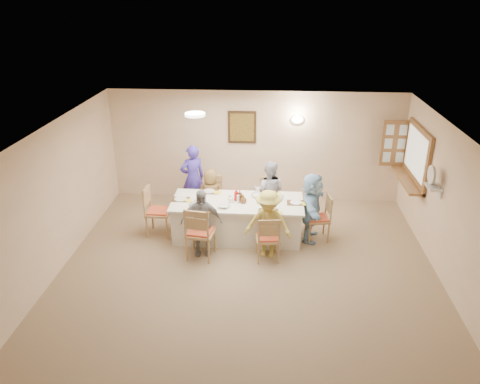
# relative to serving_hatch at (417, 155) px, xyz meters

# --- Properties ---
(ground) EXTENTS (7.00, 7.00, 0.00)m
(ground) POSITION_rel_serving_hatch_xyz_m (-3.21, -2.40, -1.50)
(ground) COLOR #9F825A
(room_walls) EXTENTS (7.00, 7.00, 7.00)m
(room_walls) POSITION_rel_serving_hatch_xyz_m (-3.21, -2.40, 0.01)
(room_walls) COLOR beige
(room_walls) RESTS_ON ground
(wall_picture) EXTENTS (0.62, 0.05, 0.72)m
(wall_picture) POSITION_rel_serving_hatch_xyz_m (-3.51, 1.06, 0.20)
(wall_picture) COLOR #3D2615
(wall_picture) RESTS_ON room_walls
(wall_sconce) EXTENTS (0.26, 0.09, 0.18)m
(wall_sconce) POSITION_rel_serving_hatch_xyz_m (-2.31, 1.04, 0.40)
(wall_sconce) COLOR white
(wall_sconce) RESTS_ON room_walls
(ceiling_light) EXTENTS (0.36, 0.36, 0.05)m
(ceiling_light) POSITION_rel_serving_hatch_xyz_m (-4.21, -0.90, 0.97)
(ceiling_light) COLOR white
(ceiling_light) RESTS_ON room_walls
(serving_hatch) EXTENTS (0.06, 1.50, 1.15)m
(serving_hatch) POSITION_rel_serving_hatch_xyz_m (0.00, 0.00, 0.00)
(serving_hatch) COLOR olive
(serving_hatch) RESTS_ON room_walls
(hatch_sill) EXTENTS (0.30, 1.50, 0.05)m
(hatch_sill) POSITION_rel_serving_hatch_xyz_m (-0.12, 0.00, -0.53)
(hatch_sill) COLOR olive
(hatch_sill) RESTS_ON room_walls
(shutter_door) EXTENTS (0.55, 0.04, 1.00)m
(shutter_door) POSITION_rel_serving_hatch_xyz_m (-0.26, 0.76, 0.00)
(shutter_door) COLOR olive
(shutter_door) RESTS_ON room_walls
(fan_shelf) EXTENTS (0.22, 0.36, 0.03)m
(fan_shelf) POSITION_rel_serving_hatch_xyz_m (-0.08, -1.35, -0.10)
(fan_shelf) COLOR white
(fan_shelf) RESTS_ON room_walls
(desk_fan) EXTENTS (0.30, 0.30, 0.28)m
(desk_fan) POSITION_rel_serving_hatch_xyz_m (-0.11, -1.35, 0.05)
(desk_fan) COLOR #A5A5A8
(desk_fan) RESTS_ON fan_shelf
(dining_table) EXTENTS (2.52, 1.07, 0.76)m
(dining_table) POSITION_rel_serving_hatch_xyz_m (-3.48, -0.78, -1.12)
(dining_table) COLOR white
(dining_table) RESTS_ON ground
(chair_back_left) EXTENTS (0.46, 0.46, 0.90)m
(chair_back_left) POSITION_rel_serving_hatch_xyz_m (-4.08, 0.02, -1.05)
(chair_back_left) COLOR tan
(chair_back_left) RESTS_ON ground
(chair_back_right) EXTENTS (0.43, 0.43, 0.89)m
(chair_back_right) POSITION_rel_serving_hatch_xyz_m (-2.88, 0.02, -1.06)
(chair_back_right) COLOR tan
(chair_back_right) RESTS_ON ground
(chair_front_left) EXTENTS (0.56, 0.56, 1.03)m
(chair_front_left) POSITION_rel_serving_hatch_xyz_m (-4.08, -1.58, -0.99)
(chair_front_left) COLOR tan
(chair_front_left) RESTS_ON ground
(chair_front_right) EXTENTS (0.48, 0.48, 0.89)m
(chair_front_right) POSITION_rel_serving_hatch_xyz_m (-2.88, -1.58, -1.06)
(chair_front_right) COLOR tan
(chair_front_right) RESTS_ON ground
(chair_left_end) EXTENTS (0.50, 0.50, 1.00)m
(chair_left_end) POSITION_rel_serving_hatch_xyz_m (-5.03, -0.78, -1.00)
(chair_left_end) COLOR tan
(chair_left_end) RESTS_ON ground
(chair_right_end) EXTENTS (0.50, 0.50, 0.92)m
(chair_right_end) POSITION_rel_serving_hatch_xyz_m (-1.93, -0.78, -1.04)
(chair_right_end) COLOR tan
(chair_right_end) RESTS_ON ground
(diner_back_left) EXTENTS (0.60, 0.44, 1.13)m
(diner_back_left) POSITION_rel_serving_hatch_xyz_m (-4.08, -0.10, -0.93)
(diner_back_left) COLOR brown
(diner_back_left) RESTS_ON ground
(diner_back_right) EXTENTS (0.80, 0.70, 1.35)m
(diner_back_right) POSITION_rel_serving_hatch_xyz_m (-2.88, -0.10, -0.83)
(diner_back_right) COLOR #B4B1C3
(diner_back_right) RESTS_ON ground
(diner_front_left) EXTENTS (0.84, 0.54, 1.28)m
(diner_front_left) POSITION_rel_serving_hatch_xyz_m (-4.08, -1.46, -0.86)
(diner_front_left) COLOR gray
(diner_front_left) RESTS_ON ground
(diner_front_right) EXTENTS (0.96, 0.71, 1.29)m
(diner_front_right) POSITION_rel_serving_hatch_xyz_m (-2.88, -1.46, -0.86)
(diner_front_right) COLOR #D1BE50
(diner_front_right) RESTS_ON ground
(diner_right_end) EXTENTS (1.38, 0.75, 1.36)m
(diner_right_end) POSITION_rel_serving_hatch_xyz_m (-2.06, -0.78, -0.82)
(diner_right_end) COLOR #9DCAEE
(diner_right_end) RESTS_ON ground
(caregiver) EXTENTS (0.84, 0.80, 1.49)m
(caregiver) POSITION_rel_serving_hatch_xyz_m (-4.53, 0.37, -0.76)
(caregiver) COLOR #4434BC
(caregiver) RESTS_ON ground
(placemat_fl) EXTENTS (0.33, 0.24, 0.01)m
(placemat_fl) POSITION_rel_serving_hatch_xyz_m (-4.08, -1.20, -0.74)
(placemat_fl) COLOR #472B19
(placemat_fl) RESTS_ON dining_table
(plate_fl) EXTENTS (0.23, 0.23, 0.01)m
(plate_fl) POSITION_rel_serving_hatch_xyz_m (-4.08, -1.20, -0.73)
(plate_fl) COLOR white
(plate_fl) RESTS_ON dining_table
(napkin_fl) EXTENTS (0.13, 0.13, 0.01)m
(napkin_fl) POSITION_rel_serving_hatch_xyz_m (-3.90, -1.25, -0.73)
(napkin_fl) COLOR yellow
(napkin_fl) RESTS_ON dining_table
(placemat_fr) EXTENTS (0.37, 0.27, 0.01)m
(placemat_fr) POSITION_rel_serving_hatch_xyz_m (-2.88, -1.20, -0.74)
(placemat_fr) COLOR #472B19
(placemat_fr) RESTS_ON dining_table
(plate_fr) EXTENTS (0.24, 0.24, 0.01)m
(plate_fr) POSITION_rel_serving_hatch_xyz_m (-2.88, -1.20, -0.73)
(plate_fr) COLOR white
(plate_fr) RESTS_ON dining_table
(napkin_fr) EXTENTS (0.15, 0.15, 0.01)m
(napkin_fr) POSITION_rel_serving_hatch_xyz_m (-2.70, -1.25, -0.73)
(napkin_fr) COLOR yellow
(napkin_fr) RESTS_ON dining_table
(placemat_bl) EXTENTS (0.38, 0.28, 0.01)m
(placemat_bl) POSITION_rel_serving_hatch_xyz_m (-4.08, -0.36, -0.74)
(placemat_bl) COLOR #472B19
(placemat_bl) RESTS_ON dining_table
(plate_bl) EXTENTS (0.23, 0.23, 0.01)m
(plate_bl) POSITION_rel_serving_hatch_xyz_m (-4.08, -0.36, -0.73)
(plate_bl) COLOR white
(plate_bl) RESTS_ON dining_table
(napkin_bl) EXTENTS (0.14, 0.14, 0.01)m
(napkin_bl) POSITION_rel_serving_hatch_xyz_m (-3.90, -0.41, -0.73)
(napkin_bl) COLOR yellow
(napkin_bl) RESTS_ON dining_table
(placemat_br) EXTENTS (0.36, 0.27, 0.01)m
(placemat_br) POSITION_rel_serving_hatch_xyz_m (-2.88, -0.36, -0.74)
(placemat_br) COLOR #472B19
(placemat_br) RESTS_ON dining_table
(plate_br) EXTENTS (0.23, 0.23, 0.01)m
(plate_br) POSITION_rel_serving_hatch_xyz_m (-2.88, -0.36, -0.73)
(plate_br) COLOR white
(plate_br) RESTS_ON dining_table
(napkin_br) EXTENTS (0.13, 0.13, 0.01)m
(napkin_br) POSITION_rel_serving_hatch_xyz_m (-2.70, -0.41, -0.73)
(napkin_br) COLOR yellow
(napkin_br) RESTS_ON dining_table
(placemat_le) EXTENTS (0.33, 0.25, 0.01)m
(placemat_le) POSITION_rel_serving_hatch_xyz_m (-4.58, -0.78, -0.74)
(placemat_le) COLOR #472B19
(placemat_le) RESTS_ON dining_table
(plate_le) EXTENTS (0.24, 0.24, 0.02)m
(plate_le) POSITION_rel_serving_hatch_xyz_m (-4.58, -0.78, -0.73)
(plate_le) COLOR white
(plate_le) RESTS_ON dining_table
(napkin_le) EXTENTS (0.14, 0.14, 0.01)m
(napkin_le) POSITION_rel_serving_hatch_xyz_m (-4.40, -0.83, -0.73)
(napkin_le) COLOR yellow
(napkin_le) RESTS_ON dining_table
(placemat_re) EXTENTS (0.35, 0.26, 0.01)m
(placemat_re) POSITION_rel_serving_hatch_xyz_m (-2.36, -0.78, -0.74)
(placemat_re) COLOR #472B19
(placemat_re) RESTS_ON dining_table
(plate_re) EXTENTS (0.23, 0.23, 0.01)m
(plate_re) POSITION_rel_serving_hatch_xyz_m (-2.36, -0.78, -0.73)
(plate_re) COLOR white
(plate_re) RESTS_ON dining_table
(napkin_re) EXTENTS (0.14, 0.14, 0.01)m
(napkin_re) POSITION_rel_serving_hatch_xyz_m (-2.18, -0.83, -0.73)
(napkin_re) COLOR yellow
(napkin_re) RESTS_ON dining_table
(teacup_a) EXTENTS (0.16, 0.16, 0.08)m
(teacup_a) POSITION_rel_serving_hatch_xyz_m (-4.30, -1.12, -0.70)
(teacup_a) COLOR white
(teacup_a) RESTS_ON dining_table
(teacup_b) EXTENTS (0.09, 0.09, 0.09)m
(teacup_b) POSITION_rel_serving_hatch_xyz_m (-3.09, -0.29, -0.70)
(teacup_b) COLOR white
(teacup_b) RESTS_ON dining_table
(bowl_a) EXTENTS (0.23, 0.23, 0.05)m
(bowl_a) POSITION_rel_serving_hatch_xyz_m (-3.71, -1.07, -0.71)
(bowl_a) COLOR white
(bowl_a) RESTS_ON dining_table
(bowl_b) EXTENTS (0.23, 0.23, 0.07)m
(bowl_b) POSITION_rel_serving_hatch_xyz_m (-3.12, -0.55, -0.71)
(bowl_b) COLOR white
(bowl_b) RESTS_ON dining_table
(condiment_ketchup) EXTENTS (0.12, 0.12, 0.25)m
(condiment_ketchup) POSITION_rel_serving_hatch_xyz_m (-3.50, -0.75, -0.62)
(condiment_ketchup) COLOR red
(condiment_ketchup) RESTS_ON dining_table
(condiment_brown) EXTENTS (0.14, 0.14, 0.21)m
(condiment_brown) POSITION_rel_serving_hatch_xyz_m (-3.43, -0.74, -0.63)
(condiment_brown) COLOR brown
(condiment_brown) RESTS_ON dining_table
(condiment_malt) EXTENTS (0.18, 0.18, 0.16)m
(condiment_malt) POSITION_rel_serving_hatch_xyz_m (-3.36, -0.85, -0.66)
(condiment_malt) COLOR brown
(condiment_malt) RESTS_ON dining_table
(drinking_glass) EXTENTS (0.06, 0.06, 0.09)m
(drinking_glass) POSITION_rel_serving_hatch_xyz_m (-3.63, -0.73, -0.68)
(drinking_glass) COLOR silver
(drinking_glass) RESTS_ON dining_table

